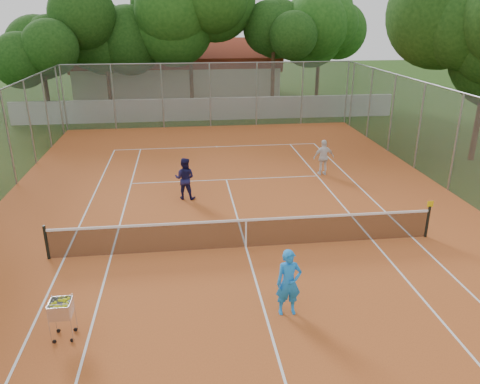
{
  "coord_description": "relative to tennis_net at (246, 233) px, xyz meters",
  "views": [
    {
      "loc": [
        -1.79,
        -12.92,
        6.86
      ],
      "look_at": [
        0.0,
        1.5,
        1.3
      ],
      "focal_mm": 35.0,
      "sensor_mm": 36.0,
      "label": 1
    }
  ],
  "objects": [
    {
      "name": "ground",
      "position": [
        0.0,
        0.0,
        -0.51
      ],
      "size": [
        120.0,
        120.0,
        0.0
      ],
      "primitive_type": "plane",
      "color": "#1D390F",
      "rests_on": "ground"
    },
    {
      "name": "court_pad",
      "position": [
        0.0,
        0.0,
        -0.5
      ],
      "size": [
        18.0,
        34.0,
        0.02
      ],
      "primitive_type": "cube",
      "color": "#BC5924",
      "rests_on": "ground"
    },
    {
      "name": "court_lines",
      "position": [
        0.0,
        0.0,
        -0.49
      ],
      "size": [
        10.98,
        23.78,
        0.01
      ],
      "primitive_type": "cube",
      "color": "white",
      "rests_on": "court_pad"
    },
    {
      "name": "tennis_net",
      "position": [
        0.0,
        0.0,
        0.0
      ],
      "size": [
        11.88,
        0.1,
        0.98
      ],
      "primitive_type": "cube",
      "color": "black",
      "rests_on": "court_pad"
    },
    {
      "name": "perimeter_fence",
      "position": [
        0.0,
        0.0,
        1.49
      ],
      "size": [
        18.0,
        34.0,
        4.0
      ],
      "primitive_type": "cube",
      "color": "slate",
      "rests_on": "ground"
    },
    {
      "name": "boundary_wall",
      "position": [
        0.0,
        19.0,
        0.24
      ],
      "size": [
        26.0,
        0.3,
        1.5
      ],
      "primitive_type": "cube",
      "color": "silver",
      "rests_on": "ground"
    },
    {
      "name": "clubhouse",
      "position": [
        -2.0,
        29.0,
        1.69
      ],
      "size": [
        16.4,
        9.0,
        4.4
      ],
      "primitive_type": "cube",
      "color": "beige",
      "rests_on": "ground"
    },
    {
      "name": "tropical_trees",
      "position": [
        0.0,
        22.0,
        4.49
      ],
      "size": [
        29.0,
        19.0,
        10.0
      ],
      "primitive_type": "cube",
      "color": "black",
      "rests_on": "ground"
    },
    {
      "name": "player_near",
      "position": [
        0.55,
        -3.52,
        0.35
      ],
      "size": [
        0.62,
        0.41,
        1.69
      ],
      "primitive_type": "imported",
      "rotation": [
        0.0,
        0.0,
        0.01
      ],
      "color": "#1C85EE",
      "rests_on": "court_pad"
    },
    {
      "name": "player_far_left",
      "position": [
        -1.81,
        4.41,
        0.34
      ],
      "size": [
        0.95,
        0.83,
        1.66
      ],
      "primitive_type": "imported",
      "rotation": [
        0.0,
        0.0,
        2.85
      ],
      "color": "#181746",
      "rests_on": "court_pad"
    },
    {
      "name": "player_far_right",
      "position": [
        4.41,
        6.57,
        0.32
      ],
      "size": [
        0.97,
        0.44,
        1.62
      ],
      "primitive_type": "imported",
      "rotation": [
        0.0,
        0.0,
        3.19
      ],
      "color": "white",
      "rests_on": "court_pad"
    },
    {
      "name": "ball_hopper",
      "position": [
        -4.64,
        -3.83,
        0.03
      ],
      "size": [
        0.62,
        0.62,
        1.04
      ],
      "primitive_type": "cube",
      "rotation": [
        0.0,
        0.0,
        0.29
      ],
      "color": "silver",
      "rests_on": "court_pad"
    }
  ]
}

